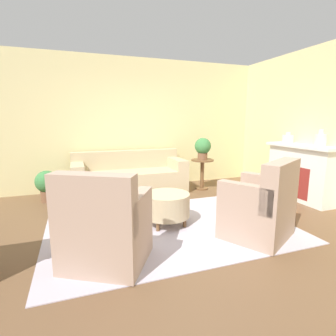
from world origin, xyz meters
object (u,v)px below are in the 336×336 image
Objects in this scene: armchair_left at (104,229)px; vase_mantel_near at (288,139)px; side_table at (202,169)px; vase_mantel_far at (320,140)px; ottoman_table at (167,205)px; potted_plant_on_side_table at (203,147)px; potted_plant_floor at (47,184)px; armchair_right at (261,208)px; couch at (130,177)px.

armchair_left is 4.95× the size of vase_mantel_near.
vase_mantel_far is at bearing -49.82° from side_table.
potted_plant_on_side_table is (1.37, 1.59, 0.62)m from ottoman_table.
potted_plant_on_side_table is at bearing 146.59° from vase_mantel_near.
vase_mantel_far is at bearing -22.16° from potted_plant_floor.
ottoman_table is (-0.99, 0.81, -0.10)m from armchair_right.
vase_mantel_near is at bearing 21.75° from armchair_left.
side_table is (2.33, 2.40, 0.04)m from armchair_left.
couch is 3.93× the size of potted_plant_floor.
side_table is (1.37, 1.59, 0.15)m from ottoman_table.
couch is 1.57m from potted_plant_floor.
vase_mantel_near is (3.72, 1.48, 0.73)m from armchair_left.
couch is 1.56m from side_table.
side_table is at bearing -3.38° from potted_plant_floor.
couch is 7.66× the size of vase_mantel_far.
side_table is at bearing 130.18° from vase_mantel_far.
vase_mantel_far is 4.91m from potted_plant_floor.
couch is at bearing 113.14° from armchair_right.
armchair_left is at bearing 180.00° from armchair_right.
potted_plant_on_side_table reaches higher than side_table.
armchair_right reaches higher than couch.
ottoman_table is (0.16, -1.87, -0.02)m from couch.
vase_mantel_far is at bearing -49.82° from potted_plant_on_side_table.
vase_mantel_near is at bearing 13.69° from ottoman_table.
ottoman_table is at bearing 178.83° from vase_mantel_far.
potted_plant_floor is at bearing 176.62° from side_table.
armchair_right reaches higher than side_table.
potted_plant_floor is at bearing 166.24° from vase_mantel_near.
potted_plant_on_side_table is at bearing 80.92° from armchair_right.
ottoman_table is at bearing -166.31° from vase_mantel_near.
potted_plant_floor is at bearing 106.47° from armchair_left.
armchair_right is 1.28m from ottoman_table.
armchair_right is 2.07m from vase_mantel_far.
vase_mantel_far reaches higher than couch.
couch is 3.46× the size of side_table.
side_table is at bearing 45.83° from armchair_left.
armchair_right is at bearing -99.08° from potted_plant_on_side_table.
vase_mantel_far is at bearing -90.00° from vase_mantel_near.
potted_plant_on_side_table reaches higher than ottoman_table.
armchair_left is 1.26m from ottoman_table.
side_table is 1.42× the size of potted_plant_on_side_table.
vase_mantel_far is (0.00, -0.73, 0.03)m from vase_mantel_near.
armchair_right is (1.15, -2.68, 0.08)m from couch.
potted_plant_on_side_table is at bearing 45.83° from armchair_left.
vase_mantel_near reaches higher than ottoman_table.
potted_plant_on_side_table is 3.15m from potted_plant_floor.
armchair_left is at bearing -168.51° from vase_mantel_far.
ottoman_table is at bearing 140.53° from armchair_right.
potted_plant_floor is (-1.56, -0.10, 0.02)m from couch.
armchair_right is 2.30× the size of potted_plant_on_side_table.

